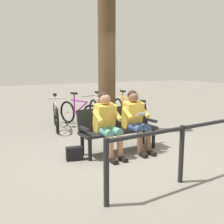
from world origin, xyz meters
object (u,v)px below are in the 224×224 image
(tree_trunk, at_px, (107,56))
(bicycle_blue, at_px, (56,116))
(handbag, at_px, (74,153))
(bicycle_orange, at_px, (79,113))
(bicycle_green, at_px, (100,111))
(bench, at_px, (117,126))
(person_companion, at_px, (107,121))
(bicycle_silver, at_px, (126,110))
(litter_bin, at_px, (139,115))
(person_reading, at_px, (135,118))

(tree_trunk, relative_size, bicycle_blue, 2.33)
(handbag, distance_m, bicycle_orange, 2.81)
(handbag, bearing_deg, bicycle_green, -124.80)
(bench, distance_m, bicycle_orange, 2.48)
(person_companion, xyz_separation_m, bicycle_silver, (-1.97, -2.52, -0.30))
(bicycle_silver, distance_m, bicycle_orange, 1.50)
(person_companion, height_order, handbag, person_companion)
(litter_bin, relative_size, bicycle_blue, 0.48)
(tree_trunk, bearing_deg, bench, 69.85)
(person_companion, distance_m, tree_trunk, 2.21)
(bench, height_order, bicycle_orange, bicycle_orange)
(person_reading, xyz_separation_m, bicycle_silver, (-1.33, -2.51, -0.31))
(handbag, xyz_separation_m, bicycle_silver, (-2.60, -2.45, 0.24))
(handbag, height_order, bicycle_green, bicycle_green)
(handbag, height_order, litter_bin, litter_bin)
(bicycle_silver, xyz_separation_m, bicycle_blue, (2.17, -0.05, 0.00))
(litter_bin, distance_m, bicycle_blue, 2.25)
(bicycle_green, height_order, bicycle_orange, same)
(bench, xyz_separation_m, person_reading, (-0.32, 0.16, 0.16))
(person_reading, height_order, bicycle_orange, person_reading)
(person_companion, xyz_separation_m, bicycle_green, (-1.14, -2.61, -0.30))
(bench, bearing_deg, person_reading, 152.76)
(person_reading, xyz_separation_m, tree_trunk, (-0.21, -1.60, 1.25))
(bicycle_silver, relative_size, bicycle_blue, 1.02)
(handbag, bearing_deg, person_companion, 173.59)
(person_companion, distance_m, bicycle_orange, 2.70)
(bicycle_orange, height_order, bicycle_blue, same)
(tree_trunk, height_order, bicycle_green, tree_trunk)
(handbag, xyz_separation_m, bicycle_orange, (-1.11, -2.57, 0.24))
(tree_trunk, xyz_separation_m, bicycle_orange, (0.37, -1.03, -1.56))
(bicycle_orange, xyz_separation_m, bicycle_blue, (0.68, 0.07, 0.00))
(bicycle_blue, bearing_deg, handbag, 4.11)
(bicycle_silver, xyz_separation_m, bicycle_orange, (1.49, -0.12, 0.00))
(litter_bin, height_order, bicycle_silver, bicycle_silver)
(bicycle_silver, bearing_deg, tree_trunk, -48.31)
(bicycle_green, xyz_separation_m, bicycle_orange, (0.66, -0.02, 0.00))
(person_reading, bearing_deg, tree_trunk, -98.43)
(tree_trunk, xyz_separation_m, bicycle_blue, (1.05, -0.96, -1.56))
(person_reading, height_order, handbag, person_reading)
(person_companion, xyz_separation_m, handbag, (0.63, -0.07, -0.54))
(person_reading, relative_size, person_companion, 1.00)
(bench, height_order, bicycle_green, bicycle_green)
(bicycle_silver, bearing_deg, bench, -32.41)
(person_reading, relative_size, tree_trunk, 0.31)
(bicycle_orange, bearing_deg, handbag, -42.31)
(bench, bearing_deg, litter_bin, -139.33)
(handbag, distance_m, bicycle_silver, 3.58)
(person_reading, distance_m, bicycle_green, 2.67)
(bench, relative_size, tree_trunk, 0.42)
(litter_bin, bearing_deg, bicycle_silver, -102.09)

